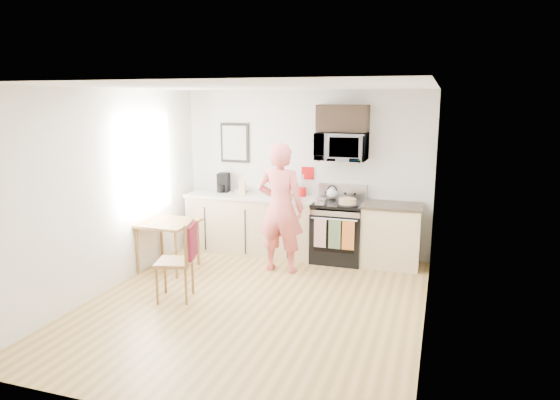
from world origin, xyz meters
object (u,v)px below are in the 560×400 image
(person, at_px, (280,208))
(dining_table, at_px, (168,227))
(chair, at_px, (185,250))
(range, at_px, (338,233))
(microwave, at_px, (342,147))
(cake, at_px, (348,202))

(person, distance_m, dining_table, 1.67)
(chair, bearing_deg, range, 39.41)
(microwave, bearing_deg, dining_table, -150.85)
(range, xyz_separation_m, dining_table, (-2.28, -1.17, 0.20))
(range, distance_m, person, 1.12)
(person, xyz_separation_m, chair, (-0.78, -1.37, -0.29))
(microwave, bearing_deg, person, -130.47)
(chair, bearing_deg, dining_table, 115.48)
(microwave, distance_m, dining_table, 2.84)
(range, distance_m, dining_table, 2.57)
(microwave, height_order, cake, microwave)
(microwave, relative_size, dining_table, 0.99)
(microwave, height_order, dining_table, microwave)
(cake, bearing_deg, chair, -130.81)
(range, distance_m, chair, 2.57)
(person, bearing_deg, range, -134.08)
(person, relative_size, chair, 1.88)
(microwave, distance_m, chair, 2.88)
(cake, bearing_deg, microwave, 119.89)
(microwave, relative_size, chair, 0.76)
(microwave, xyz_separation_m, cake, (0.16, -0.29, -0.79))
(person, height_order, dining_table, person)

